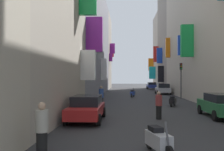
# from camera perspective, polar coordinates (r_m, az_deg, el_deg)

# --- Properties ---
(ground_plane) EXTENTS (140.00, 140.00, 0.00)m
(ground_plane) POSITION_cam_1_polar(r_m,az_deg,el_deg) (32.95, 5.88, -4.64)
(ground_plane) COLOR #2D2D30
(building_left_mid_b) EXTENTS (7.37, 30.22, 15.65)m
(building_left_mid_b) POSITION_cam_1_polar(r_m,az_deg,el_deg) (37.19, -6.94, 7.93)
(building_left_mid_b) COLOR gray
(building_left_mid_b) RESTS_ON ground
(building_left_mid_c) EXTENTS (7.08, 11.44, 15.86)m
(building_left_mid_c) POSITION_cam_1_polar(r_m,az_deg,el_deg) (57.70, -3.39, 5.03)
(building_left_mid_c) COLOR #9E9384
(building_left_mid_c) RESTS_ON ground
(building_right_mid_b) EXTENTS (7.18, 21.89, 17.27)m
(building_right_mid_b) POSITION_cam_1_polar(r_m,az_deg,el_deg) (33.49, 20.02, 10.28)
(building_right_mid_b) COLOR #BCB29E
(building_right_mid_b) RESTS_ON ground
(building_right_mid_c) EXTENTS (7.03, 11.61, 20.24)m
(building_right_mid_c) POSITION_cam_1_polar(r_m,az_deg,el_deg) (49.77, 14.25, 8.46)
(building_right_mid_c) COLOR gray
(building_right_mid_c) RESTS_ON ground
(building_right_far) EXTENTS (7.40, 8.81, 16.25)m
(building_right_far) POSITION_cam_1_polar(r_m,az_deg,el_deg) (59.49, 12.30, 5.05)
(building_right_far) COLOR #B2A899
(building_right_far) RESTS_ON ground
(parked_car_silver) EXTENTS (1.97, 3.98, 1.54)m
(parked_car_silver) POSITION_cam_1_polar(r_m,az_deg,el_deg) (38.33, 11.09, -2.86)
(parked_car_silver) COLOR #B7B7BC
(parked_car_silver) RESTS_ON ground
(parked_car_green) EXTENTS (1.88, 4.34, 1.43)m
(parked_car_green) POSITION_cam_1_polar(r_m,az_deg,el_deg) (17.05, 22.87, -5.94)
(parked_car_green) COLOR #236638
(parked_car_green) RESTS_ON ground
(parked_car_red) EXTENTS (1.86, 4.32, 1.39)m
(parked_car_red) POSITION_cam_1_polar(r_m,az_deg,el_deg) (14.62, -5.59, -7.00)
(parked_car_red) COLOR #B21E1E
(parked_car_red) RESTS_ON ground
(parked_car_blue) EXTENTS (2.01, 4.15, 1.44)m
(parked_car_blue) POSITION_cam_1_polar(r_m,az_deg,el_deg) (54.89, 8.69, -2.17)
(parked_car_blue) COLOR navy
(parked_car_blue) RESTS_ON ground
(scooter_silver) EXTENTS (0.76, 1.94, 1.13)m
(scooter_silver) POSITION_cam_1_polar(r_m,az_deg,el_deg) (8.41, 10.10, -13.77)
(scooter_silver) COLOR #ADADB2
(scooter_silver) RESTS_ON ground
(scooter_black) EXTENTS (0.79, 1.73, 1.13)m
(scooter_black) POSITION_cam_1_polar(r_m,az_deg,el_deg) (22.39, 13.19, -5.42)
(scooter_black) COLOR black
(scooter_black) RESTS_ON ground
(scooter_blue) EXTENTS (0.67, 1.79, 1.13)m
(scooter_blue) POSITION_cam_1_polar(r_m,az_deg,el_deg) (32.34, 4.53, -3.90)
(scooter_blue) COLOR #2D4CAD
(scooter_blue) RESTS_ON ground
(pedestrian_crossing) EXTENTS (0.49, 0.49, 1.77)m
(pedestrian_crossing) POSITION_cam_1_polar(r_m,az_deg,el_deg) (20.01, -2.37, -4.81)
(pedestrian_crossing) COLOR #2C2C2C
(pedestrian_crossing) RESTS_ON ground
(pedestrian_near_right) EXTENTS (0.53, 0.53, 1.68)m
(pedestrian_near_right) POSITION_cam_1_polar(r_m,az_deg,el_deg) (7.99, -15.13, -11.72)
(pedestrian_near_right) COLOR black
(pedestrian_near_right) RESTS_ON ground
(pedestrian_mid_street) EXTENTS (0.54, 0.54, 1.60)m
(pedestrian_mid_street) POSITION_cam_1_polar(r_m,az_deg,el_deg) (15.32, 10.22, -6.47)
(pedestrian_mid_street) COLOR black
(pedestrian_mid_street) RESTS_ON ground
(traffic_light_near_corner) EXTENTS (0.26, 0.34, 4.05)m
(traffic_light_near_corner) POSITION_cam_1_polar(r_m,az_deg,el_deg) (30.47, 14.89, 0.25)
(traffic_light_near_corner) COLOR #2D2D2D
(traffic_light_near_corner) RESTS_ON ground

